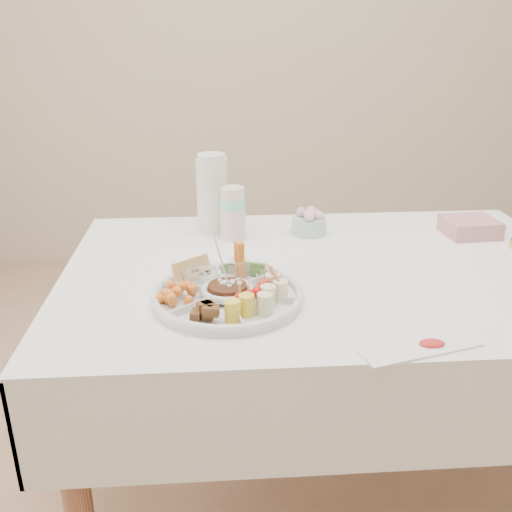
{
  "coord_description": "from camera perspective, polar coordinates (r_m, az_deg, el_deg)",
  "views": [
    {
      "loc": [
        -0.32,
        -1.5,
        1.41
      ],
      "look_at": [
        -0.21,
        -0.09,
        0.84
      ],
      "focal_mm": 40.0,
      "sensor_mm": 36.0,
      "label": 1
    }
  ],
  "objects": [
    {
      "name": "tortillas",
      "position": [
        1.47,
        2.1,
        -2.44
      ],
      "size": [
        0.13,
        0.13,
        0.06
      ],
      "primitive_type": null,
      "rotation": [
        0.0,
        0.0,
        -0.36
      ],
      "color": "#A75928",
      "rests_on": "party_tray"
    },
    {
      "name": "floor",
      "position": [
        2.08,
        6.1,
        -20.74
      ],
      "size": [
        4.0,
        4.0,
        0.0
      ],
      "primitive_type": "plane",
      "color": "tan",
      "rests_on": "ground"
    },
    {
      "name": "thermos",
      "position": [
        1.92,
        -4.39,
        6.32
      ],
      "size": [
        0.12,
        0.12,
        0.27
      ],
      "primitive_type": "cylinder",
      "rotation": [
        0.0,
        0.0,
        0.14
      ],
      "color": "silver",
      "rests_on": "dining_table"
    },
    {
      "name": "bean_dip",
      "position": [
        1.45,
        -2.87,
        -3.45
      ],
      "size": [
        0.13,
        0.13,
        0.04
      ],
      "primitive_type": "cylinder",
      "rotation": [
        0.0,
        0.0,
        -0.36
      ],
      "color": "#56361D",
      "rests_on": "party_tray"
    },
    {
      "name": "placemat",
      "position": [
        1.31,
        15.92,
        -8.66
      ],
      "size": [
        0.29,
        0.16,
        0.01
      ],
      "primitive_type": "cube",
      "rotation": [
        0.0,
        0.0,
        0.27
      ],
      "color": "silver",
      "rests_on": "dining_table"
    },
    {
      "name": "party_tray",
      "position": [
        1.45,
        -2.87,
        -3.71
      ],
      "size": [
        0.49,
        0.49,
        0.04
      ],
      "primitive_type": "cylinder",
      "rotation": [
        0.0,
        0.0,
        -0.36
      ],
      "color": "silver",
      "rests_on": "dining_table"
    },
    {
      "name": "wall_back",
      "position": [
        3.52,
        1.06,
        21.02
      ],
      "size": [
        4.0,
        0.02,
        2.7
      ],
      "primitive_type": "cube",
      "color": "beige",
      "rests_on": "ground"
    },
    {
      "name": "flower_bowl",
      "position": [
        1.92,
        5.33,
        3.48
      ],
      "size": [
        0.13,
        0.13,
        0.09
      ],
      "primitive_type": "cylinder",
      "rotation": [
        0.0,
        0.0,
        -0.14
      ],
      "color": "silver",
      "rests_on": "dining_table"
    },
    {
      "name": "carrot_cucumber",
      "position": [
        1.55,
        -1.34,
        -0.33
      ],
      "size": [
        0.15,
        0.15,
        0.11
      ],
      "primitive_type": null,
      "rotation": [
        0.0,
        0.0,
        -0.36
      ],
      "color": "orange",
      "rests_on": "party_tray"
    },
    {
      "name": "dining_table",
      "position": [
        1.85,
        6.58,
        -12.06
      ],
      "size": [
        1.52,
        1.02,
        0.76
      ],
      "primitive_type": "cube",
      "color": "white",
      "rests_on": "floor"
    },
    {
      "name": "cup_stack",
      "position": [
        1.86,
        -2.34,
        5.15
      ],
      "size": [
        0.1,
        0.1,
        0.23
      ],
      "primitive_type": "cylinder",
      "rotation": [
        0.0,
        0.0,
        -0.19
      ],
      "color": "#AFBCAA",
      "rests_on": "dining_table"
    },
    {
      "name": "cherries",
      "position": [
        1.43,
        -8.01,
        -3.73
      ],
      "size": [
        0.14,
        0.14,
        0.04
      ],
      "primitive_type": null,
      "rotation": [
        0.0,
        0.0,
        -0.36
      ],
      "color": "orange",
      "rests_on": "party_tray"
    },
    {
      "name": "napkin_stack",
      "position": [
        2.04,
        20.61,
        2.74
      ],
      "size": [
        0.18,
        0.16,
        0.06
      ],
      "primitive_type": "cube",
      "rotation": [
        0.0,
        0.0,
        0.07
      ],
      "color": "#C18089",
      "rests_on": "dining_table"
    },
    {
      "name": "granola_chunks",
      "position": [
        1.34,
        -4.69,
        -5.51
      ],
      "size": [
        0.13,
        0.13,
        0.04
      ],
      "primitive_type": null,
      "rotation": [
        0.0,
        0.0,
        -0.36
      ],
      "color": "#422F1D",
      "rests_on": "party_tray"
    },
    {
      "name": "banana_tomato",
      "position": [
        1.35,
        0.75,
        -4.05
      ],
      "size": [
        0.16,
        0.16,
        0.1
      ],
      "primitive_type": null,
      "rotation": [
        0.0,
        0.0,
        -0.36
      ],
      "color": "#D2C87D",
      "rests_on": "party_tray"
    },
    {
      "name": "pita_raisins",
      "position": [
        1.53,
        -6.08,
        -1.45
      ],
      "size": [
        0.16,
        0.16,
        0.07
      ],
      "primitive_type": null,
      "rotation": [
        0.0,
        0.0,
        -0.36
      ],
      "color": "tan",
      "rests_on": "party_tray"
    }
  ]
}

